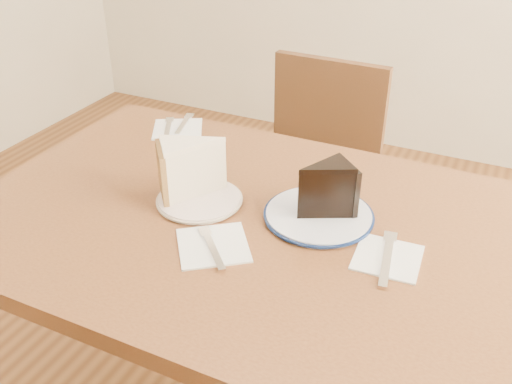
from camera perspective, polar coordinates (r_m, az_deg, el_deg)
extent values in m
cube|color=#4B2814|center=(1.20, -0.63, -3.36)|extent=(1.20, 0.80, 0.04)
cylinder|color=#392111|center=(1.89, -10.83, -3.44)|extent=(0.06, 0.06, 0.71)
cylinder|color=#392111|center=(1.62, 23.10, -12.58)|extent=(0.06, 0.06, 0.71)
cube|color=#392011|center=(1.78, 4.54, -1.27)|extent=(0.44, 0.44, 0.04)
cylinder|color=#392011|center=(2.01, 11.13, -5.86)|extent=(0.04, 0.04, 0.44)
cylinder|color=#392011|center=(2.11, 1.68, -3.24)|extent=(0.04, 0.04, 0.44)
cylinder|color=#392011|center=(1.74, 7.42, -12.37)|extent=(0.04, 0.04, 0.44)
cylinder|color=#392011|center=(1.85, -3.28, -8.90)|extent=(0.04, 0.04, 0.44)
cube|color=#392011|center=(1.84, 7.22, 7.29)|extent=(0.37, 0.04, 0.39)
cylinder|color=silver|center=(1.24, -5.67, -0.79)|extent=(0.18, 0.18, 0.01)
cylinder|color=white|center=(1.19, 6.28, -2.33)|extent=(0.22, 0.22, 0.01)
cube|color=white|center=(1.11, -4.31, -5.34)|extent=(0.19, 0.19, 0.00)
cube|color=white|center=(1.10, 13.01, -6.41)|extent=(0.13, 0.13, 0.00)
cube|color=white|center=(1.58, -7.84, 6.26)|extent=(0.18, 0.18, 0.00)
cube|color=silver|center=(1.09, -4.37, -5.63)|extent=(0.11, 0.11, 0.00)
cube|color=silver|center=(1.09, 12.96, -6.48)|extent=(0.04, 0.17, 0.00)
cube|color=silver|center=(1.60, -7.24, 6.79)|extent=(0.05, 0.14, 0.00)
cube|color=silver|center=(1.57, -8.83, 6.15)|extent=(0.09, 0.15, 0.00)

